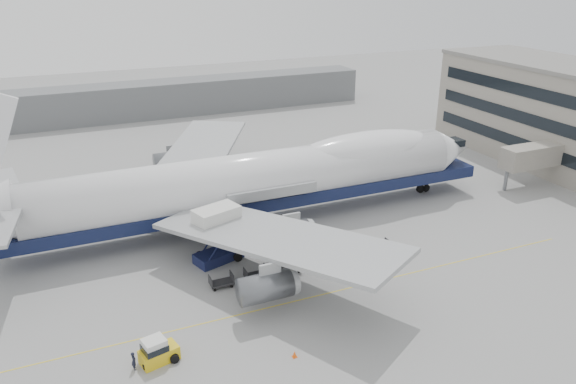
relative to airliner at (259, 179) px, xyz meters
name	(u,v)px	position (x,y,z in m)	size (l,w,h in m)	color
ground	(294,267)	(-0.64, -12.00, -5.62)	(260.00, 260.00, 0.00)	gray
apron_line	(320,295)	(-0.64, -18.00, -5.62)	(60.00, 0.15, 0.01)	gold
hangar	(108,103)	(-10.64, 58.00, -2.12)	(110.00, 8.00, 7.00)	slate
airliner	(259,179)	(0.00, 0.00, 0.00)	(67.00, 55.30, 19.98)	white
catering_truck	(217,231)	(-7.54, -7.48, -2.18)	(5.59, 4.54, 6.12)	#171D46
baggage_tug	(157,352)	(-16.85, -21.56, -4.65)	(3.27, 2.24, 2.18)	yellow
ground_worker	(134,361)	(-18.72, -21.73, -4.83)	(0.58, 0.38, 1.58)	black
traffic_cone	(295,354)	(-6.62, -25.38, -5.35)	(0.39, 0.39, 0.57)	#FF580D
dolly_0	(221,282)	(-8.85, -12.76, -5.09)	(2.30, 1.35, 1.30)	#2D2D30
dolly_1	(256,274)	(-5.23, -12.76, -5.09)	(2.30, 1.35, 1.30)	#2D2D30
dolly_2	(289,267)	(-1.61, -12.76, -5.09)	(2.30, 1.35, 1.30)	#2D2D30
dolly_3	(320,260)	(2.01, -12.76, -5.09)	(2.30, 1.35, 1.30)	#2D2D30
dolly_4	(351,254)	(5.64, -12.76, -5.09)	(2.30, 1.35, 1.30)	#2D2D30
dolly_5	(379,248)	(9.26, -12.76, -5.09)	(2.30, 1.35, 1.30)	#2D2D30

